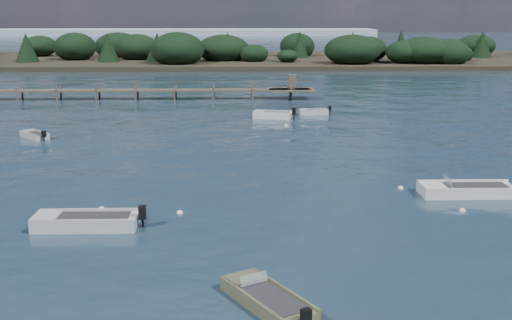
{
  "coord_description": "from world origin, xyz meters",
  "views": [
    {
      "loc": [
        -1.83,
        -22.88,
        9.66
      ],
      "look_at": [
        -0.87,
        14.0,
        1.0
      ],
      "focal_mm": 45.0,
      "sensor_mm": 36.0,
      "label": 1
    }
  ],
  "objects_px": {
    "tender_far_grey_b": "(314,113)",
    "tender_far_white": "(273,116)",
    "jetty": "(58,91)",
    "dinghy_mid_grey": "(86,224)",
    "dinghy_mid_white_a": "(467,192)",
    "tender_far_grey": "(35,136)",
    "dinghy_near_olive": "(267,302)"
  },
  "relations": [
    {
      "from": "tender_far_white",
      "to": "tender_far_grey",
      "type": "height_order",
      "value": "tender_far_white"
    },
    {
      "from": "tender_far_white",
      "to": "dinghy_mid_white_a",
      "type": "distance_m",
      "value": 26.71
    },
    {
      "from": "dinghy_mid_white_a",
      "to": "dinghy_near_olive",
      "type": "distance_m",
      "value": 17.11
    },
    {
      "from": "dinghy_near_olive",
      "to": "dinghy_mid_grey",
      "type": "distance_m",
      "value": 11.33
    },
    {
      "from": "dinghy_near_olive",
      "to": "jetty",
      "type": "distance_m",
      "value": 55.17
    },
    {
      "from": "tender_far_grey_b",
      "to": "jetty",
      "type": "xyz_separation_m",
      "value": [
        -26.95,
        10.97,
        0.84
      ]
    },
    {
      "from": "dinghy_mid_grey",
      "to": "tender_far_grey",
      "type": "bearing_deg",
      "value": 112.69
    },
    {
      "from": "dinghy_mid_white_a",
      "to": "tender_far_white",
      "type": "bearing_deg",
      "value": 109.96
    },
    {
      "from": "tender_far_grey_b",
      "to": "dinghy_near_olive",
      "type": "distance_m",
      "value": 40.59
    },
    {
      "from": "dinghy_mid_white_a",
      "to": "dinghy_mid_grey",
      "type": "bearing_deg",
      "value": -166.03
    },
    {
      "from": "tender_far_grey_b",
      "to": "tender_far_grey",
      "type": "height_order",
      "value": "tender_far_grey_b"
    },
    {
      "from": "dinghy_near_olive",
      "to": "jetty",
      "type": "relative_size",
      "value": 0.06
    },
    {
      "from": "tender_far_grey",
      "to": "dinghy_mid_grey",
      "type": "bearing_deg",
      "value": -67.31
    },
    {
      "from": "tender_far_grey_b",
      "to": "dinghy_mid_grey",
      "type": "distance_m",
      "value": 34.96
    },
    {
      "from": "dinghy_mid_white_a",
      "to": "jetty",
      "type": "height_order",
      "value": "jetty"
    },
    {
      "from": "tender_far_grey_b",
      "to": "dinghy_near_olive",
      "type": "relative_size",
      "value": 0.73
    },
    {
      "from": "dinghy_mid_white_a",
      "to": "tender_far_grey",
      "type": "xyz_separation_m",
      "value": [
        -27.99,
        16.32,
        -0.03
      ]
    },
    {
      "from": "tender_far_white",
      "to": "tender_far_grey",
      "type": "bearing_deg",
      "value": -155.03
    },
    {
      "from": "dinghy_near_olive",
      "to": "dinghy_mid_grey",
      "type": "relative_size",
      "value": 0.82
    },
    {
      "from": "jetty",
      "to": "tender_far_grey_b",
      "type": "bearing_deg",
      "value": -22.14
    },
    {
      "from": "tender_far_grey_b",
      "to": "tender_far_white",
      "type": "bearing_deg",
      "value": -151.89
    },
    {
      "from": "tender_far_white",
      "to": "dinghy_mid_grey",
      "type": "distance_m",
      "value": 31.52
    },
    {
      "from": "dinghy_near_olive",
      "to": "dinghy_mid_grey",
      "type": "bearing_deg",
      "value": 134.29
    },
    {
      "from": "tender_far_white",
      "to": "jetty",
      "type": "relative_size",
      "value": 0.06
    },
    {
      "from": "tender_far_white",
      "to": "jetty",
      "type": "height_order",
      "value": "jetty"
    },
    {
      "from": "tender_far_white",
      "to": "dinghy_mid_white_a",
      "type": "relative_size",
      "value": 0.73
    },
    {
      "from": "tender_far_grey",
      "to": "dinghy_near_olive",
      "type": "xyz_separation_m",
      "value": [
        16.73,
        -29.2,
        -0.0
      ]
    },
    {
      "from": "dinghy_mid_grey",
      "to": "jetty",
      "type": "relative_size",
      "value": 0.08
    },
    {
      "from": "dinghy_mid_grey",
      "to": "jetty",
      "type": "distance_m",
      "value": 44.88
    },
    {
      "from": "tender_far_grey_b",
      "to": "tender_far_grey",
      "type": "relative_size",
      "value": 1.09
    },
    {
      "from": "tender_far_grey",
      "to": "dinghy_near_olive",
      "type": "relative_size",
      "value": 0.67
    },
    {
      "from": "tender_far_grey_b",
      "to": "dinghy_mid_grey",
      "type": "relative_size",
      "value": 0.6
    }
  ]
}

